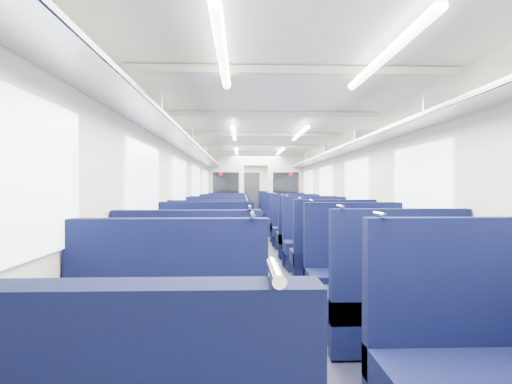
{
  "coord_description": "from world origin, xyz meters",
  "views": [
    {
      "loc": [
        -0.42,
        -9.25,
        1.38
      ],
      "look_at": [
        0.0,
        2.65,
        1.22
      ],
      "focal_mm": 28.55,
      "sensor_mm": 36.0,
      "label": 1
    }
  ],
  "objects_px": {
    "seat_8": "(211,261)",
    "seat_18": "(227,222)",
    "seat_15": "(297,231)",
    "seat_20": "(229,217)",
    "seat_9": "(332,258)",
    "seat_21": "(279,217)",
    "seat_27": "(272,211)",
    "seat_3": "(476,373)",
    "seat_17": "(292,227)",
    "seat_2": "(163,379)",
    "seat_13": "(306,238)",
    "seat_23": "(276,214)",
    "seat_7": "(357,278)",
    "bulkhead": "(256,192)",
    "seat_6": "(205,276)",
    "seat_5": "(392,306)",
    "seat_26": "(232,211)",
    "seat_12": "(220,239)",
    "seat_14": "(223,232)",
    "seat_19": "(286,222)",
    "seat_10": "(217,246)",
    "seat_24": "(231,213)",
    "seat_16": "(225,227)",
    "seat_4": "(190,313)",
    "seat_11": "(316,246)",
    "end_door": "(251,195)"
  },
  "relations": [
    {
      "from": "seat_20",
      "to": "seat_18",
      "type": "bearing_deg",
      "value": -90.0
    },
    {
      "from": "seat_14",
      "to": "seat_18",
      "type": "height_order",
      "value": "same"
    },
    {
      "from": "seat_12",
      "to": "seat_13",
      "type": "xyz_separation_m",
      "value": [
        1.66,
        0.07,
        0.0
      ]
    },
    {
      "from": "seat_10",
      "to": "seat_20",
      "type": "xyz_separation_m",
      "value": [
        0.0,
        6.48,
        0.0
      ]
    },
    {
      "from": "end_door",
      "to": "seat_19",
      "type": "xyz_separation_m",
      "value": [
        0.83,
        -6.74,
        -0.62
      ]
    },
    {
      "from": "seat_19",
      "to": "seat_26",
      "type": "bearing_deg",
      "value": 107.18
    },
    {
      "from": "seat_19",
      "to": "seat_4",
      "type": "bearing_deg",
      "value": -101.39
    },
    {
      "from": "seat_12",
      "to": "seat_18",
      "type": "relative_size",
      "value": 1.0
    },
    {
      "from": "seat_2",
      "to": "seat_6",
      "type": "xyz_separation_m",
      "value": [
        0.0,
        2.45,
        0.0
      ]
    },
    {
      "from": "seat_8",
      "to": "seat_18",
      "type": "xyz_separation_m",
      "value": [
        0.0,
        5.9,
        0.0
      ]
    },
    {
      "from": "seat_2",
      "to": "seat_5",
      "type": "distance_m",
      "value": 2.06
    },
    {
      "from": "seat_3",
      "to": "seat_16",
      "type": "xyz_separation_m",
      "value": [
        -1.66,
        8.05,
        0.0
      ]
    },
    {
      "from": "seat_7",
      "to": "seat_27",
      "type": "relative_size",
      "value": 1.0
    },
    {
      "from": "seat_16",
      "to": "seat_3",
      "type": "bearing_deg",
      "value": -78.35
    },
    {
      "from": "seat_23",
      "to": "seat_5",
      "type": "bearing_deg",
      "value": -90.0
    },
    {
      "from": "seat_8",
      "to": "seat_14",
      "type": "bearing_deg",
      "value": 90.0
    },
    {
      "from": "seat_6",
      "to": "seat_26",
      "type": "distance_m",
      "value": 12.27
    },
    {
      "from": "seat_24",
      "to": "seat_26",
      "type": "height_order",
      "value": "same"
    },
    {
      "from": "seat_15",
      "to": "seat_13",
      "type": "bearing_deg",
      "value": -90.0
    },
    {
      "from": "seat_12",
      "to": "seat_14",
      "type": "distance_m",
      "value": 1.24
    },
    {
      "from": "seat_10",
      "to": "seat_21",
      "type": "relative_size",
      "value": 1.0
    },
    {
      "from": "seat_6",
      "to": "seat_17",
      "type": "xyz_separation_m",
      "value": [
        1.66,
        5.54,
        0.0
      ]
    },
    {
      "from": "seat_6",
      "to": "seat_26",
      "type": "bearing_deg",
      "value": 90.0
    },
    {
      "from": "seat_8",
      "to": "seat_24",
      "type": "bearing_deg",
      "value": 90.0
    },
    {
      "from": "seat_20",
      "to": "seat_27",
      "type": "bearing_deg",
      "value": 64.54
    },
    {
      "from": "seat_11",
      "to": "seat_13",
      "type": "height_order",
      "value": "same"
    },
    {
      "from": "seat_2",
      "to": "seat_3",
      "type": "xyz_separation_m",
      "value": [
        1.66,
        0.01,
        0.0
      ]
    },
    {
      "from": "seat_3",
      "to": "seat_8",
      "type": "xyz_separation_m",
      "value": [
        -1.66,
        3.37,
        0.0
      ]
    },
    {
      "from": "seat_19",
      "to": "seat_7",
      "type": "bearing_deg",
      "value": -90.0
    },
    {
      "from": "seat_2",
      "to": "seat_21",
      "type": "distance_m",
      "value": 11.39
    },
    {
      "from": "seat_23",
      "to": "seat_27",
      "type": "xyz_separation_m",
      "value": [
        0.0,
        2.2,
        0.0
      ]
    },
    {
      "from": "seat_6",
      "to": "seat_11",
      "type": "bearing_deg",
      "value": 53.46
    },
    {
      "from": "seat_15",
      "to": "seat_19",
      "type": "height_order",
      "value": "same"
    },
    {
      "from": "seat_17",
      "to": "seat_23",
      "type": "xyz_separation_m",
      "value": [
        0.0,
        4.52,
        0.0
      ]
    },
    {
      "from": "seat_9",
      "to": "seat_18",
      "type": "distance_m",
      "value": 6.03
    },
    {
      "from": "seat_3",
      "to": "seat_17",
      "type": "bearing_deg",
      "value": 90.0
    },
    {
      "from": "seat_7",
      "to": "bulkhead",
      "type": "bearing_deg",
      "value": 96.26
    },
    {
      "from": "seat_21",
      "to": "seat_26",
      "type": "relative_size",
      "value": 1.0
    },
    {
      "from": "seat_9",
      "to": "seat_21",
      "type": "xyz_separation_m",
      "value": [
        0.0,
        7.79,
        0.0
      ]
    },
    {
      "from": "seat_6",
      "to": "seat_19",
      "type": "xyz_separation_m",
      "value": [
        1.66,
        6.9,
        0.0
      ]
    },
    {
      "from": "seat_20",
      "to": "seat_9",
      "type": "bearing_deg",
      "value": -77.89
    },
    {
      "from": "seat_5",
      "to": "seat_26",
      "type": "distance_m",
      "value": 13.59
    },
    {
      "from": "bulkhead",
      "to": "seat_2",
      "type": "distance_m",
      "value": 9.89
    },
    {
      "from": "seat_15",
      "to": "seat_20",
      "type": "xyz_separation_m",
      "value": [
        -1.66,
        4.2,
        0.0
      ]
    },
    {
      "from": "bulkhead",
      "to": "seat_20",
      "type": "distance_m",
      "value": 1.83
    },
    {
      "from": "seat_3",
      "to": "seat_19",
      "type": "xyz_separation_m",
      "value": [
        0.0,
        9.33,
        0.0
      ]
    },
    {
      "from": "seat_20",
      "to": "seat_23",
      "type": "bearing_deg",
      "value": 37.79
    },
    {
      "from": "seat_11",
      "to": "seat_12",
      "type": "height_order",
      "value": "same"
    },
    {
      "from": "seat_13",
      "to": "seat_17",
      "type": "bearing_deg",
      "value": 90.0
    },
    {
      "from": "seat_23",
      "to": "seat_27",
      "type": "height_order",
      "value": "same"
    }
  ]
}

